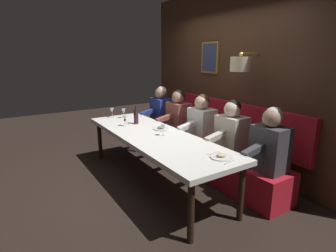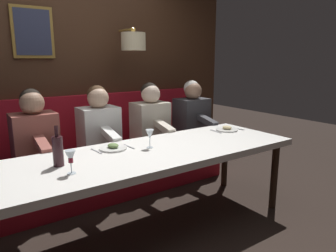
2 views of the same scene
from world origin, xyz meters
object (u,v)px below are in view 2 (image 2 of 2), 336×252
Objects in this scene: diner_middle at (99,126)px; diner_near at (150,119)px; wine_bottle at (58,151)px; diner_far at (35,134)px; dining_table at (142,159)px; diner_nearest at (192,114)px; wine_glass_2 at (71,157)px; wine_glass_1 at (150,135)px.

diner_near is at bearing -90.00° from diner_middle.
diner_far is at bearing -0.89° from wine_bottle.
diner_far reaches higher than wine_bottle.
dining_table is 1.09m from diner_near.
diner_near and diner_far have the same top height.
diner_middle is 2.64× the size of wine_bottle.
dining_table is 3.63× the size of diner_nearest.
diner_far is at bearing 36.71° from dining_table.
diner_nearest is 1.00× the size of diner_near.
diner_near is 1.00× the size of diner_far.
diner_nearest and diner_middle have the same top height.
diner_near is at bearing -57.54° from wine_bottle.
wine_glass_2 is at bearing -179.29° from diner_far.
wine_bottle reaches higher than dining_table.
diner_middle is 1.21m from wine_glass_2.
wine_bottle reaches higher than wine_glass_2.
wine_glass_1 is 0.80m from wine_glass_2.
diner_far is 1.12m from wine_glass_1.
wine_glass_1 is at bearing -170.09° from diner_middle.
wine_bottle is at bearing 141.51° from diner_middle.
dining_table is 0.89m from diner_middle.
diner_far is at bearing 90.00° from diner_near.
diner_far is 2.64× the size of wine_bottle.
wine_glass_1 is at bearing -135.65° from diner_far.
wine_glass_1 is (-0.80, 1.13, 0.04)m from diner_nearest.
wine_glass_1 is at bearing -88.29° from wine_bottle.
diner_nearest reaches higher than wine_glass_1.
diner_middle is at bearing -38.49° from wine_bottle.
diner_middle is at bearing -31.40° from wine_glass_2.
wine_glass_1 is at bearing -56.93° from dining_table.
diner_near is 4.82× the size of wine_glass_1.
diner_middle reaches higher than wine_glass_1.
diner_middle reaches higher than wine_bottle.
diner_middle is 4.82× the size of wine_glass_1.
wine_glass_2 is (-0.23, 0.77, -0.00)m from wine_glass_1.
wine_glass_2 is at bearing 103.11° from dining_table.
diner_near is (0.00, 0.63, 0.00)m from diner_nearest.
diner_far is at bearing 44.35° from wine_glass_1.
diner_nearest is at bearing -90.00° from diner_middle.
diner_near is 0.95m from wine_glass_1.
diner_near is at bearing -32.02° from wine_glass_1.
wine_glass_2 is (-1.03, 1.90, 0.04)m from diner_nearest.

